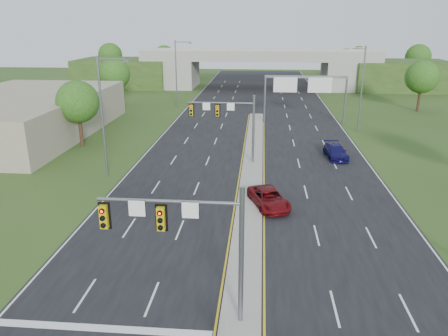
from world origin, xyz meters
name	(u,v)px	position (x,y,z in m)	size (l,w,h in m)	color
ground	(240,323)	(0.00, 0.00, 0.00)	(240.00, 240.00, 0.00)	#264217
road	(255,139)	(0.00, 35.00, 0.01)	(24.00, 160.00, 0.02)	black
median	(252,169)	(0.00, 23.00, 0.10)	(2.00, 54.00, 0.16)	gray
lane_markings	(248,152)	(-0.60, 28.91, 0.02)	(23.72, 160.00, 0.01)	gold
signal_mast_near	(191,233)	(-2.26, -0.07, 4.73)	(6.62, 0.60, 7.00)	slate
signal_mast_far	(231,118)	(-2.26, 24.93, 4.73)	(6.62, 0.60, 7.00)	slate
sign_gantry	(304,86)	(6.68, 44.92, 5.24)	(11.58, 0.44, 6.67)	slate
overpass	(259,71)	(0.00, 80.00, 3.55)	(80.00, 14.00, 8.10)	gray
lightpole_l_mid	(104,112)	(-13.30, 20.00, 6.10)	(2.85, 0.25, 11.00)	slate
lightpole_l_far	(177,71)	(-13.30, 55.00, 6.10)	(2.85, 0.25, 11.00)	slate
lightpole_r_far	(360,85)	(13.30, 40.00, 6.10)	(2.85, 0.25, 11.00)	slate
tree_l_near	(78,102)	(-20.00, 30.00, 5.18)	(4.80, 4.80, 7.60)	#382316
tree_l_mid	(114,74)	(-24.00, 55.00, 5.51)	(5.20, 5.20, 8.12)	#382316
tree_r_mid	(422,77)	(26.00, 55.00, 5.51)	(5.20, 5.20, 8.12)	#382316
tree_back_a	(110,55)	(-38.00, 94.00, 5.84)	(6.00, 6.00, 8.85)	#382316
tree_back_b	(164,57)	(-24.00, 94.00, 5.51)	(5.60, 5.60, 8.32)	#382316
tree_back_c	(359,58)	(24.00, 94.00, 5.51)	(5.60, 5.60, 8.32)	#382316
tree_back_d	(418,57)	(38.00, 94.00, 5.84)	(6.00, 6.00, 8.85)	#382316
commercial_building	(20,115)	(-30.00, 35.00, 2.50)	(18.00, 30.00, 5.00)	gray
car_far_a	(269,198)	(1.50, 14.09, 0.71)	(2.29, 4.96, 1.38)	#5D090D
car_far_b	(336,152)	(8.73, 27.72, 0.71)	(1.93, 4.75, 1.38)	#0E0B46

